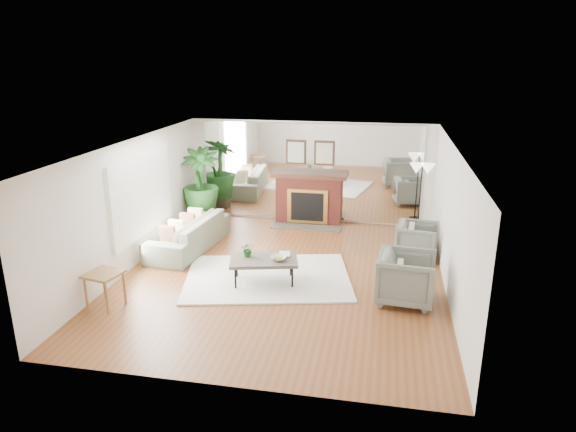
% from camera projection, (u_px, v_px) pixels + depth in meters
% --- Properties ---
extents(ground, '(7.00, 7.00, 0.00)m').
position_uv_depth(ground, '(283.00, 275.00, 9.82)').
color(ground, brown).
rests_on(ground, ground).
extents(wall_left, '(0.02, 7.00, 2.50)m').
position_uv_depth(wall_left, '(132.00, 205.00, 9.98)').
color(wall_left, silver).
rests_on(wall_left, ground).
extents(wall_right, '(0.02, 7.00, 2.50)m').
position_uv_depth(wall_right, '(451.00, 223.00, 8.91)').
color(wall_right, silver).
rests_on(wall_right, ground).
extents(wall_back, '(6.00, 0.02, 2.50)m').
position_uv_depth(wall_back, '(310.00, 172.00, 12.71)').
color(wall_back, silver).
rests_on(wall_back, ground).
extents(mirror_panel, '(5.40, 0.04, 2.40)m').
position_uv_depth(mirror_panel, '(310.00, 172.00, 12.69)').
color(mirror_panel, silver).
rests_on(mirror_panel, wall_back).
extents(window_panel, '(0.04, 2.40, 1.50)m').
position_uv_depth(window_panel, '(142.00, 194.00, 10.32)').
color(window_panel, '#B2E09E').
rests_on(window_panel, wall_left).
extents(fireplace, '(1.85, 0.83, 2.05)m').
position_uv_depth(fireplace, '(309.00, 198.00, 12.67)').
color(fireplace, maroon).
rests_on(fireplace, ground).
extents(area_rug, '(3.46, 2.80, 0.03)m').
position_uv_depth(area_rug, '(268.00, 277.00, 9.70)').
color(area_rug, white).
rests_on(area_rug, ground).
extents(coffee_table, '(1.35, 0.98, 0.49)m').
position_uv_depth(coffee_table, '(264.00, 261.00, 9.35)').
color(coffee_table, '#564F44').
rests_on(coffee_table, ground).
extents(sofa, '(1.15, 2.46, 0.70)m').
position_uv_depth(sofa, '(188.00, 234.00, 11.05)').
color(sofa, '#6B715A').
rests_on(sofa, ground).
extents(armchair_back, '(0.91, 0.89, 0.74)m').
position_uv_depth(armchair_back, '(416.00, 241.00, 10.57)').
color(armchair_back, slate).
rests_on(armchair_back, ground).
extents(armchair_front, '(1.04, 1.02, 0.87)m').
position_uv_depth(armchair_front, '(406.00, 278.00, 8.67)').
color(armchair_front, slate).
rests_on(armchair_front, ground).
extents(side_table, '(0.63, 0.63, 0.61)m').
position_uv_depth(side_table, '(104.00, 278.00, 8.46)').
color(side_table, '#91623A').
rests_on(side_table, ground).
extents(potted_ficus, '(1.09, 1.09, 1.90)m').
position_uv_depth(potted_ficus, '(200.00, 184.00, 12.52)').
color(potted_ficus, black).
rests_on(potted_ficus, ground).
extents(floor_lamp, '(0.55, 0.31, 1.70)m').
position_uv_depth(floor_lamp, '(422.00, 175.00, 11.55)').
color(floor_lamp, black).
rests_on(floor_lamp, ground).
extents(tabletop_plant, '(0.30, 0.28, 0.28)m').
position_uv_depth(tabletop_plant, '(248.00, 249.00, 9.40)').
color(tabletop_plant, '#2A6023').
rests_on(tabletop_plant, coffee_table).
extents(fruit_bowl, '(0.29, 0.29, 0.07)m').
position_uv_depth(fruit_bowl, '(278.00, 258.00, 9.27)').
color(fruit_bowl, '#91623A').
rests_on(fruit_bowl, coffee_table).
extents(book, '(0.25, 0.31, 0.02)m').
position_uv_depth(book, '(279.00, 254.00, 9.52)').
color(book, '#91623A').
rests_on(book, coffee_table).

